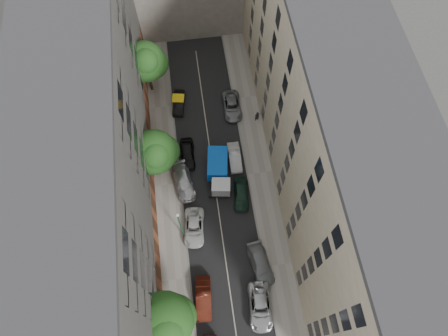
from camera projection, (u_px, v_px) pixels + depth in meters
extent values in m
plane|color=#4C4C49|center=(214.00, 179.00, 47.25)|extent=(120.00, 120.00, 0.00)
cube|color=black|center=(214.00, 179.00, 47.24)|extent=(8.00, 44.00, 0.02)
cube|color=gray|center=(168.00, 185.00, 46.85)|extent=(3.00, 44.00, 0.15)
cube|color=gray|center=(260.00, 173.00, 47.52)|extent=(3.00, 44.00, 0.15)
cube|color=#4C4947|center=(96.00, 151.00, 37.57)|extent=(8.00, 44.00, 20.00)
cube|color=beige|center=(323.00, 123.00, 38.90)|extent=(8.00, 44.00, 20.00)
cube|color=black|center=(219.00, 175.00, 46.86)|extent=(3.01, 5.87, 0.31)
cube|color=#B2B4B7|center=(221.00, 187.00, 45.18)|extent=(2.30, 1.96, 1.77)
cube|color=blue|center=(218.00, 164.00, 46.28)|extent=(2.83, 4.04, 1.87)
cylinder|color=black|center=(213.00, 192.00, 46.08)|extent=(0.29, 0.87, 0.87)
cylinder|color=black|center=(229.00, 190.00, 46.20)|extent=(0.29, 0.87, 0.87)
cylinder|color=black|center=(209.00, 164.00, 47.64)|extent=(0.29, 0.87, 0.87)
cylinder|color=black|center=(225.00, 162.00, 47.75)|extent=(0.29, 0.87, 0.87)
imported|color=#4C190F|center=(204.00, 298.00, 40.69)|extent=(1.91, 4.59, 1.48)
imported|color=silver|center=(194.00, 228.00, 44.01)|extent=(2.68, 4.88, 1.29)
imported|color=#BCBCC1|center=(183.00, 182.00, 46.29)|extent=(2.80, 5.29, 1.46)
imported|color=black|center=(187.00, 154.00, 47.88)|extent=(1.90, 4.37, 1.47)
imported|color=black|center=(179.00, 103.00, 51.19)|extent=(1.99, 4.05, 1.28)
imported|color=#B9B9BE|center=(260.00, 307.00, 40.38)|extent=(2.77, 5.23, 1.40)
imported|color=gray|center=(261.00, 264.00, 42.22)|extent=(2.66, 5.06, 1.40)
imported|color=#142E22|center=(241.00, 194.00, 45.67)|extent=(2.20, 4.36, 1.43)
imported|color=silver|center=(235.00, 157.00, 47.76)|extent=(1.43, 4.01, 1.32)
imported|color=gray|center=(232.00, 106.00, 50.94)|extent=(2.23, 4.75, 1.31)
cylinder|color=#382619|center=(170.00, 326.00, 38.86)|extent=(0.36, 0.36, 2.71)
cylinder|color=#382619|center=(166.00, 324.00, 36.77)|extent=(0.24, 0.24, 1.93)
sphere|color=#22511B|center=(164.00, 322.00, 35.06)|extent=(5.41, 5.41, 5.41)
sphere|color=#22511B|center=(175.00, 317.00, 36.12)|extent=(4.06, 4.06, 4.06)
sphere|color=#22511B|center=(157.00, 330.00, 35.29)|extent=(3.79, 3.79, 3.79)
sphere|color=#22511B|center=(165.00, 331.00, 33.82)|extent=(3.52, 3.52, 3.52)
cylinder|color=#382619|center=(159.00, 167.00, 46.50)|extent=(0.36, 0.36, 2.34)
cylinder|color=#382619|center=(157.00, 159.00, 44.69)|extent=(0.24, 0.24, 1.67)
sphere|color=#22511B|center=(154.00, 152.00, 43.22)|extent=(4.99, 4.99, 4.99)
sphere|color=#22511B|center=(163.00, 151.00, 44.16)|extent=(3.74, 3.74, 3.74)
sphere|color=#22511B|center=(149.00, 159.00, 43.38)|extent=(3.49, 3.49, 3.49)
sphere|color=#22511B|center=(155.00, 155.00, 42.10)|extent=(3.24, 3.24, 3.24)
cylinder|color=#382619|center=(151.00, 83.00, 51.53)|extent=(0.36, 0.36, 2.63)
cylinder|color=#382619|center=(148.00, 72.00, 49.50)|extent=(0.24, 0.24, 1.88)
sphere|color=#22511B|center=(145.00, 62.00, 47.84)|extent=(4.96, 4.96, 4.96)
sphere|color=#22511B|center=(154.00, 63.00, 48.88)|extent=(3.72, 3.72, 3.72)
sphere|color=#22511B|center=(140.00, 68.00, 48.06)|extent=(3.47, 3.47, 3.47)
sphere|color=#22511B|center=(146.00, 61.00, 46.63)|extent=(3.22, 3.22, 3.22)
cylinder|color=#1B613D|center=(181.00, 226.00, 41.02)|extent=(0.14, 0.14, 6.90)
sphere|color=silver|center=(177.00, 215.00, 37.81)|extent=(0.36, 0.36, 0.36)
imported|color=black|center=(257.00, 116.00, 49.90)|extent=(0.69, 0.55, 1.66)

